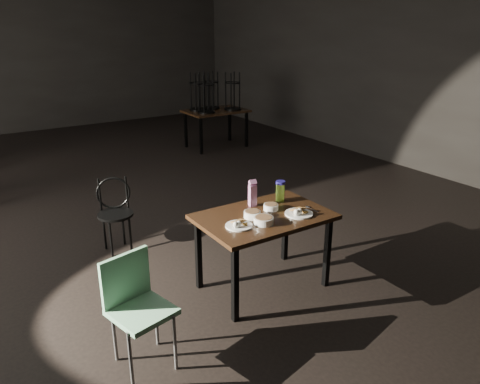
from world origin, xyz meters
TOP-DOWN VIEW (x-y plane):
  - room at (-0.06, 0.01)m, footprint 12.00×12.04m
  - main_table at (0.59, -2.45)m, footprint 1.20×0.80m
  - plate_left at (0.25, -2.54)m, footprint 0.24×0.24m
  - plate_right at (0.86, -2.62)m, footprint 0.26×0.26m
  - bowl_near at (0.46, -2.44)m, footprint 0.15×0.15m
  - bowl_far at (0.71, -2.38)m, footprint 0.14×0.14m
  - bowl_big at (0.47, -2.61)m, footprint 0.18×0.18m
  - juice_carton at (0.63, -2.21)m, footprint 0.08×0.08m
  - water_bottle at (0.93, -2.25)m, footprint 0.10×0.10m
  - spoon at (1.04, -2.54)m, footprint 0.04×0.18m
  - bentwood_chair at (-0.31, -0.89)m, footprint 0.42×0.41m
  - school_chair at (-0.80, -2.80)m, footprint 0.48×0.48m
  - bg_table_right at (2.88, 2.39)m, footprint 1.20×0.80m

SIDE VIEW (x-z plane):
  - bentwood_chair at x=-0.31m, z-range 0.08..0.89m
  - school_chair at x=-0.80m, z-range 0.09..0.95m
  - main_table at x=0.59m, z-range 0.30..1.05m
  - spoon at x=1.04m, z-range 0.75..0.76m
  - plate_left at x=0.25m, z-range 0.73..0.81m
  - plate_right at x=0.86m, z-range 0.73..0.82m
  - bowl_far at x=0.71m, z-range 0.75..0.81m
  - bowl_near at x=0.46m, z-range 0.75..0.81m
  - bowl_big at x=0.47m, z-range 0.75..0.81m
  - bg_table_right at x=2.88m, z-range 0.06..1.54m
  - water_bottle at x=0.93m, z-range 0.75..0.96m
  - juice_carton at x=0.63m, z-range 0.74..1.01m
  - room at x=-0.06m, z-range 0.72..3.94m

